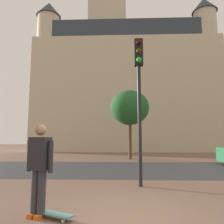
# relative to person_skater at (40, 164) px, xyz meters

# --- Properties ---
(ground_plane) EXTENTS (120.00, 120.00, 0.00)m
(ground_plane) POSITION_rel_person_skater_xyz_m (1.47, 9.99, -0.96)
(ground_plane) COLOR brown
(street_asphalt_strip) EXTENTS (120.00, 6.46, 0.00)m
(street_asphalt_strip) POSITION_rel_person_skater_xyz_m (1.47, 7.15, -0.96)
(street_asphalt_strip) COLOR #38383D
(street_asphalt_strip) RESTS_ON ground_plane
(landmark_building) EXTENTS (23.77, 10.35, 33.54)m
(landmark_building) POSITION_rel_person_skater_xyz_m (1.86, 26.44, 8.77)
(landmark_building) COLOR beige
(landmark_building) RESTS_ON ground_plane
(person_skater) EXTENTS (0.58, 0.38, 1.73)m
(person_skater) POSITION_rel_person_skater_xyz_m (0.00, 0.00, 0.00)
(person_skater) COLOR #333338
(person_skater) RESTS_ON ground_plane
(skateboard) EXTENTS (0.81, 0.53, 0.11)m
(skateboard) POSITION_rel_person_skater_xyz_m (0.32, -0.06, -0.88)
(skateboard) COLOR #569089
(skateboard) RESTS_ON ground_plane
(traffic_light_pole) EXTENTS (0.28, 0.34, 4.77)m
(traffic_light_pole) POSITION_rel_person_skater_xyz_m (2.16, 2.81, 2.37)
(traffic_light_pole) COLOR black
(traffic_light_pole) RESTS_ON ground_plane
(tree_curb_far) EXTENTS (2.98, 2.98, 5.25)m
(tree_curb_far) POSITION_rel_person_skater_xyz_m (2.27, 12.63, 2.92)
(tree_curb_far) COLOR brown
(tree_curb_far) RESTS_ON ground_plane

